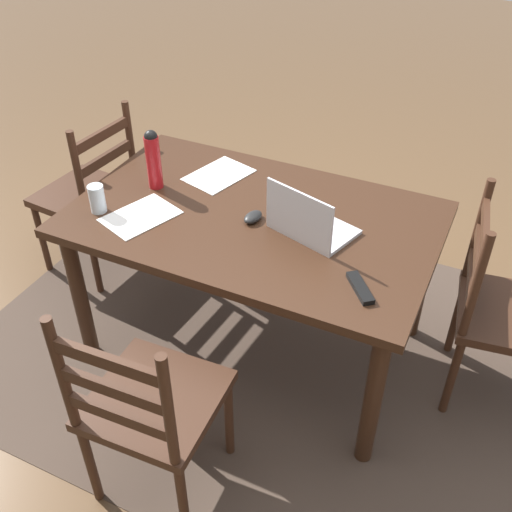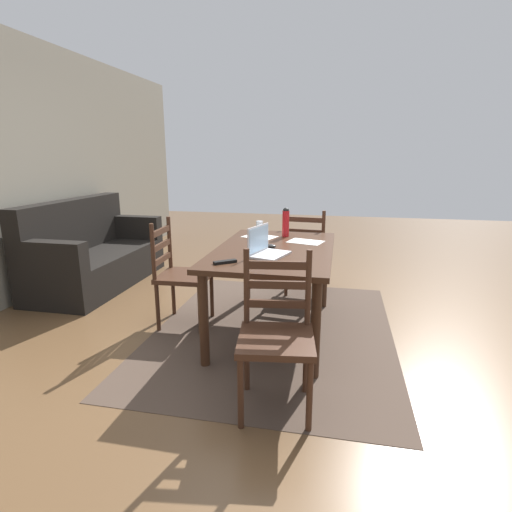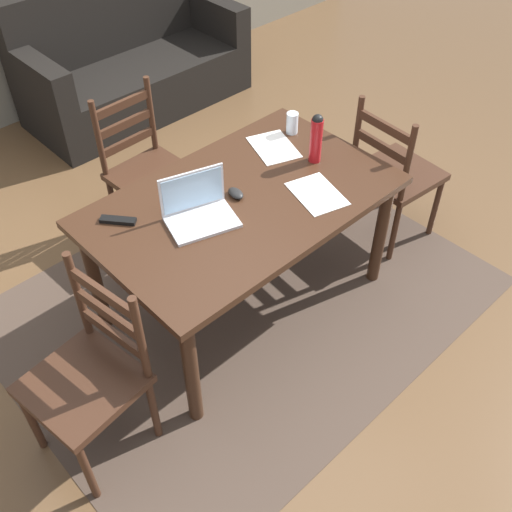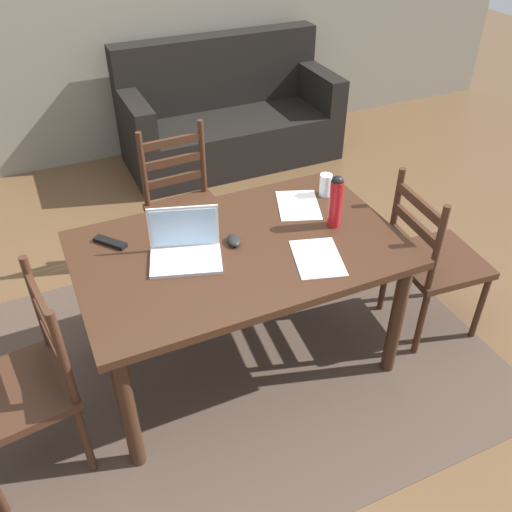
{
  "view_description": "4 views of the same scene",
  "coord_description": "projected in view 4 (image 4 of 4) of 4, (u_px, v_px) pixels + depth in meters",
  "views": [
    {
      "loc": [
        -0.91,
        1.9,
        2.15
      ],
      "look_at": [
        0.04,
        -0.1,
        0.45
      ],
      "focal_mm": 42.22,
      "sensor_mm": 36.0,
      "label": 1
    },
    {
      "loc": [
        -3.22,
        -0.51,
        1.5
      ],
      "look_at": [
        -0.04,
        0.15,
        0.68
      ],
      "focal_mm": 28.21,
      "sensor_mm": 36.0,
      "label": 2
    },
    {
      "loc": [
        -1.54,
        -1.73,
        2.57
      ],
      "look_at": [
        -0.05,
        -0.15,
        0.48
      ],
      "focal_mm": 41.79,
      "sensor_mm": 36.0,
      "label": 3
    },
    {
      "loc": [
        -0.8,
        -1.95,
        2.26
      ],
      "look_at": [
        0.09,
        -0.0,
        0.66
      ],
      "focal_mm": 38.77,
      "sensor_mm": 36.0,
      "label": 4
    }
  ],
  "objects": [
    {
      "name": "area_rug",
      "position": [
        242.0,
        356.0,
        3.04
      ],
      "size": [
        2.59,
        2.02,
        0.01
      ],
      "primitive_type": "cube",
      "color": "#47382D",
      "rests_on": "ground"
    },
    {
      "name": "dining_table",
      "position": [
        240.0,
        262.0,
        2.65
      ],
      "size": [
        1.52,
        0.95,
        0.75
      ],
      "color": "#382114",
      "rests_on": "ground"
    },
    {
      "name": "water_bottle",
      "position": [
        336.0,
        200.0,
        2.66
      ],
      "size": [
        0.06,
        0.06,
        0.27
      ],
      "color": "#A81419",
      "rests_on": "dining_table"
    },
    {
      "name": "paper_stack_left",
      "position": [
        318.0,
        258.0,
        2.52
      ],
      "size": [
        0.28,
        0.34,
        0.0
      ],
      "primitive_type": "cube",
      "rotation": [
        0.0,
        0.0,
        -0.28
      ],
      "color": "white",
      "rests_on": "dining_table"
    },
    {
      "name": "couch",
      "position": [
        228.0,
        118.0,
        4.79
      ],
      "size": [
        1.8,
        0.8,
        1.0
      ],
      "color": "black",
      "rests_on": "ground"
    },
    {
      "name": "drinking_glass",
      "position": [
        326.0,
        185.0,
        2.94
      ],
      "size": [
        0.07,
        0.07,
        0.12
      ],
      "primitive_type": "cylinder",
      "color": "silver",
      "rests_on": "dining_table"
    },
    {
      "name": "paper_stack_right",
      "position": [
        298.0,
        205.0,
        2.89
      ],
      "size": [
        0.3,
        0.35,
        0.0
      ],
      "primitive_type": "cube",
      "rotation": [
        0.0,
        0.0,
        -0.35
      ],
      "color": "white",
      "rests_on": "dining_table"
    },
    {
      "name": "chair_far_head",
      "position": [
        186.0,
        210.0,
        3.38
      ],
      "size": [
        0.46,
        0.46,
        0.95
      ],
      "color": "#3D2316",
      "rests_on": "ground"
    },
    {
      "name": "ground_plane",
      "position": [
        242.0,
        356.0,
        3.04
      ],
      "size": [
        14.0,
        14.0,
        0.0
      ],
      "primitive_type": "plane",
      "color": "brown"
    },
    {
      "name": "chair_right_near",
      "position": [
        433.0,
        261.0,
        2.98
      ],
      "size": [
        0.48,
        0.48,
        0.95
      ],
      "color": "#3D2316",
      "rests_on": "ground"
    },
    {
      "name": "computer_mouse",
      "position": [
        234.0,
        240.0,
        2.61
      ],
      "size": [
        0.07,
        0.11,
        0.03
      ],
      "primitive_type": "ellipsoid",
      "rotation": [
        0.0,
        0.0,
        -0.14
      ],
      "color": "black",
      "rests_on": "dining_table"
    },
    {
      "name": "chair_left_near",
      "position": [
        24.0,
        387.0,
        2.29
      ],
      "size": [
        0.5,
        0.5,
        0.95
      ],
      "color": "#3D2316",
      "rests_on": "ground"
    },
    {
      "name": "laptop",
      "position": [
        185.0,
        245.0,
        2.5
      ],
      "size": [
        0.37,
        0.31,
        0.23
      ],
      "color": "silver",
      "rests_on": "dining_table"
    },
    {
      "name": "tv_remote",
      "position": [
        110.0,
        242.0,
        2.61
      ],
      "size": [
        0.14,
        0.16,
        0.02
      ],
      "primitive_type": "cube",
      "rotation": [
        0.0,
        0.0,
        0.68
      ],
      "color": "black",
      "rests_on": "dining_table"
    }
  ]
}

